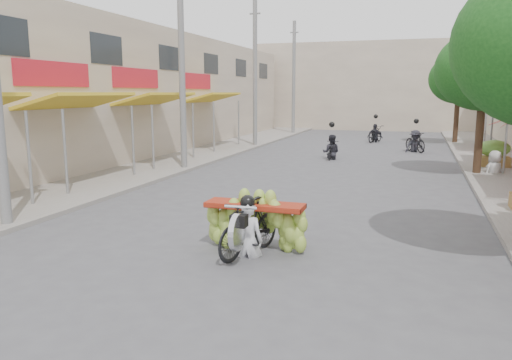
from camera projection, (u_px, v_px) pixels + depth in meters
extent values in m
plane|color=#4F4F54|center=(155.00, 317.00, 6.76)|extent=(120.00, 120.00, 0.00)
cube|color=gray|center=(182.00, 158.00, 22.93)|extent=(4.00, 60.00, 0.12)
cube|color=#B4A38E|center=(72.00, 93.00, 23.00)|extent=(8.00, 40.00, 6.00)
cylinder|color=slate|center=(29.00, 160.00, 12.95)|extent=(0.08, 0.08, 2.55)
cube|color=gold|center=(78.00, 101.00, 15.94)|extent=(1.77, 4.00, 0.53)
cylinder|color=slate|center=(65.00, 154.00, 14.26)|extent=(0.08, 0.08, 2.55)
cylinder|color=slate|center=(133.00, 142.00, 17.63)|extent=(0.08, 0.08, 2.55)
cube|color=red|center=(54.00, 74.00, 16.06)|extent=(0.10, 3.50, 0.80)
cube|color=gold|center=(156.00, 99.00, 20.62)|extent=(1.77, 4.00, 0.53)
cylinder|color=slate|center=(153.00, 139.00, 18.94)|extent=(0.08, 0.08, 2.55)
cylinder|color=slate|center=(193.00, 132.00, 22.32)|extent=(0.08, 0.08, 2.55)
cube|color=red|center=(136.00, 78.00, 20.74)|extent=(0.10, 3.50, 0.80)
cube|color=gold|center=(212.00, 97.00, 26.25)|extent=(1.77, 4.00, 0.53)
cylinder|color=slate|center=(214.00, 128.00, 24.57)|extent=(0.08, 0.08, 2.55)
cylinder|color=slate|center=(239.00, 124.00, 27.94)|extent=(0.08, 0.08, 2.55)
cube|color=red|center=(197.00, 81.00, 26.37)|extent=(0.10, 3.50, 0.80)
cube|color=#1E2328|center=(2.00, 35.00, 14.02)|extent=(0.08, 2.00, 1.10)
cube|color=#1E2328|center=(106.00, 49.00, 18.70)|extent=(0.08, 2.00, 1.10)
cube|color=#1E2328|center=(169.00, 58.00, 23.39)|extent=(0.08, 2.00, 1.10)
cube|color=#1E2328|center=(211.00, 64.00, 28.07)|extent=(0.08, 2.00, 1.10)
cube|color=#1E2328|center=(241.00, 68.00, 32.76)|extent=(0.08, 2.00, 1.10)
cube|color=#1E2328|center=(263.00, 71.00, 37.45)|extent=(0.08, 2.00, 1.10)
cylinder|color=slate|center=(506.00, 142.00, 17.84)|extent=(0.08, 0.08, 2.55)
cylinder|color=slate|center=(491.00, 133.00, 21.41)|extent=(0.08, 0.08, 2.55)
cube|color=red|center=(501.00, 98.00, 24.74)|extent=(1.77, 4.20, 0.53)
cylinder|color=slate|center=(485.00, 130.00, 23.47)|extent=(0.08, 0.08, 2.55)
cylinder|color=slate|center=(476.00, 125.00, 27.03)|extent=(0.08, 0.08, 2.55)
cube|color=#B4A38E|center=(379.00, 87.00, 41.77)|extent=(20.00, 6.00, 7.00)
cylinder|color=slate|center=(182.00, 66.00, 18.95)|extent=(0.24, 0.24, 8.00)
cylinder|color=slate|center=(255.00, 74.00, 27.38)|extent=(0.24, 0.24, 8.00)
cube|color=slate|center=(255.00, 14.00, 26.83)|extent=(0.60, 0.08, 0.08)
cylinder|color=slate|center=(294.00, 79.00, 35.82)|extent=(0.24, 0.24, 8.00)
cube|color=slate|center=(294.00, 32.00, 35.26)|extent=(0.60, 0.08, 0.08)
cylinder|color=#3A2719|center=(479.00, 132.00, 17.97)|extent=(0.28, 0.28, 3.20)
ellipsoid|color=#1A5017|center=(484.00, 70.00, 17.59)|extent=(3.40, 3.40, 2.90)
cylinder|color=#3A2719|center=(456.00, 117.00, 29.21)|extent=(0.28, 0.28, 3.20)
ellipsoid|color=#1A5017|center=(459.00, 79.00, 28.83)|extent=(3.40, 3.40, 2.90)
cube|color=olive|center=(493.00, 160.00, 19.81)|extent=(1.20, 0.80, 0.50)
ellipsoid|color=#67A53E|center=(494.00, 145.00, 19.71)|extent=(1.20, 0.88, 0.66)
imported|color=black|center=(249.00, 227.00, 9.26)|extent=(1.06, 1.91, 1.08)
cylinder|color=silver|center=(237.00, 232.00, 8.64)|extent=(0.10, 0.66, 0.66)
cube|color=black|center=(239.00, 221.00, 8.70)|extent=(0.28, 0.22, 0.22)
cylinder|color=silver|center=(241.00, 207.00, 8.76)|extent=(0.60, 0.05, 0.05)
cube|color=maroon|center=(255.00, 205.00, 9.53)|extent=(1.90, 0.55, 0.10)
imported|color=silver|center=(248.00, 200.00, 9.12)|extent=(0.55, 0.40, 1.52)
sphere|color=black|center=(247.00, 161.00, 8.97)|extent=(0.28, 0.28, 0.28)
imported|color=silver|center=(496.00, 150.00, 18.09)|extent=(0.93, 0.85, 1.63)
imported|color=black|center=(331.00, 150.00, 22.75)|extent=(0.56, 1.44, 0.81)
imported|color=#25242C|center=(332.00, 135.00, 22.62)|extent=(0.80, 0.50, 1.65)
sphere|color=black|center=(332.00, 125.00, 22.54)|extent=(0.26, 0.26, 0.26)
imported|color=black|center=(415.00, 142.00, 25.41)|extent=(1.40, 1.82, 1.07)
imported|color=#25242C|center=(416.00, 130.00, 25.31)|extent=(1.19, 1.02, 1.65)
sphere|color=black|center=(416.00, 121.00, 25.23)|extent=(0.26, 0.26, 0.26)
imported|color=black|center=(375.00, 134.00, 30.44)|extent=(1.18, 1.92, 1.01)
imported|color=#25242C|center=(375.00, 124.00, 30.34)|extent=(1.09, 0.82, 1.65)
sphere|color=black|center=(376.00, 116.00, 30.26)|extent=(0.26, 0.26, 0.26)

